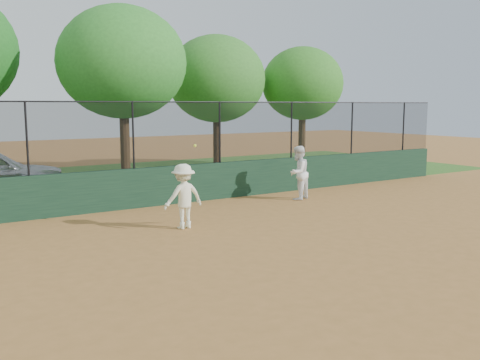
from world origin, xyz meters
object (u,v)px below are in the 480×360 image
player_second (298,173)px  tree_4 (303,84)px  player_main (183,196)px  tree_3 (217,79)px  tree_2 (123,63)px

player_second → tree_4: bearing=-152.8°
player_main → player_second: bearing=18.0°
player_main → tree_4: 14.44m
player_second → player_main: 5.32m
player_second → tree_3: bearing=-123.1°
player_second → player_main: size_ratio=0.83×
tree_3 → tree_4: tree_3 is taller
tree_2 → tree_3: 5.41m
tree_3 → player_second: bearing=-100.9°
player_second → player_main: bearing=-4.2°
player_second → tree_4: tree_4 is taller
tree_3 → tree_2: bearing=-161.2°
player_main → tree_3: tree_3 is taller
player_second → tree_4: (6.01, 7.02, 3.23)m
tree_2 → tree_4: bearing=6.6°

